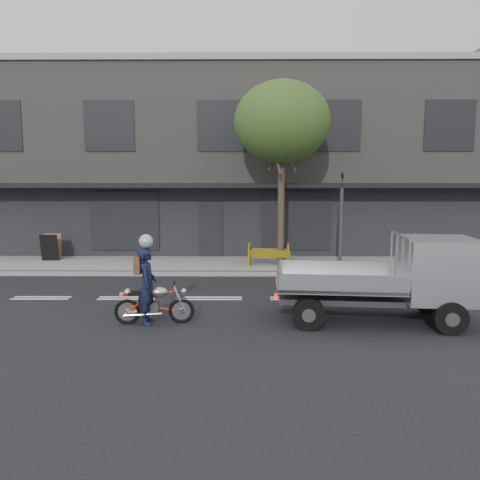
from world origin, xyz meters
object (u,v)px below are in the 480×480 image
Objects in this scene: construction_barrier at (269,255)px; sandwich_board at (49,248)px; traffic_light_pole at (341,227)px; flatbed_ute at (420,272)px; street_tree at (282,123)px; motorcycle at (154,303)px; rider at (147,286)px.

sandwich_board is (-8.44, 1.06, 0.09)m from construction_barrier.
traffic_light_pole is at bearing -14.24° from sandwich_board.
flatbed_ute is 13.66m from sandwich_board.
traffic_light_pole is at bearing -23.03° from street_tree.
flatbed_ute is at bearing -67.11° from street_tree.
motorcycle is 1.20× the size of construction_barrier.
motorcycle is at bearing -94.09° from rider.
sandwich_board is at bearing 172.86° from construction_barrier.
rider reaches higher than motorcycle.
traffic_light_pole is (2.00, -0.85, -3.63)m from street_tree.
motorcycle is 7.01m from construction_barrier.
rider reaches higher than sandwich_board.
rider is 0.38× the size of flatbed_ute.
street_tree is 4.42× the size of construction_barrier.
sandwich_board is at bearing 152.99° from flatbed_ute.
sandwich_board is at bearing 31.58° from rider.
sandwich_board reaches higher than construction_barrier.
construction_barrier is (-3.10, 6.22, -0.60)m from flatbed_ute.
rider reaches higher than construction_barrier.
motorcycle is at bearing -133.88° from traffic_light_pole.
traffic_light_pole is 5.55m from flatbed_ute.
flatbed_ute is (6.23, 0.12, 0.29)m from rider.
sandwich_board is (-11.55, 7.28, -0.51)m from flatbed_ute.
rider is at bearing -59.21° from sandwich_board.
construction_barrier is (-0.43, -0.12, -4.70)m from street_tree.
flatbed_ute is 4.45× the size of sandwich_board.
rider is (-3.55, -6.46, -4.39)m from street_tree.
street_tree reaches higher than rider.
street_tree is at bearing 15.85° from construction_barrier.
sandwich_board is (-5.47, 7.40, 0.18)m from motorcycle.
construction_barrier is at bearing 60.78° from motorcycle.
traffic_light_pole is 2.75m from construction_barrier.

